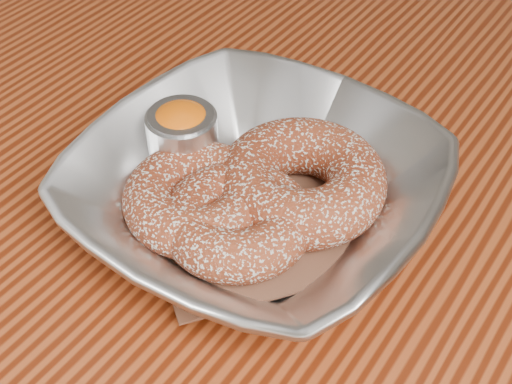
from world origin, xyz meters
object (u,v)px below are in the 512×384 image
Objects in this scene: donut_back at (302,181)px; donut_front at (237,220)px; serving_bowl at (256,193)px; donut_extra at (198,198)px; table at (287,263)px; ramekin at (183,139)px.

donut_back reaches higher than donut_front.
serving_bowl reaches higher than donut_front.
donut_back is at bearing 53.82° from serving_bowl.
donut_front is 0.99× the size of donut_extra.
donut_front is at bearing -83.01° from table.
serving_bowl is 0.03m from donut_back.
table is 0.15m from donut_front.
serving_bowl is at bearing -83.24° from table.
donut_front is 1.74× the size of ramekin.
ramekin reaches higher than donut_extra.
serving_bowl reaches higher than donut_extra.
donut_extra is 0.05m from ramekin.
serving_bowl is (0.01, -0.06, 0.13)m from table.
serving_bowl is 2.06× the size of donut_back.
serving_bowl is 0.03m from donut_front.
ramekin is at bearing -168.90° from donut_back.
donut_back is 1.17× the size of donut_front.
donut_front is (-0.02, -0.05, -0.00)m from donut_back.
serving_bowl reaches higher than donut_back.
donut_front is 0.03m from donut_extra.
donut_back is 1.15× the size of donut_extra.
donut_back is at bearing 46.18° from donut_extra.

